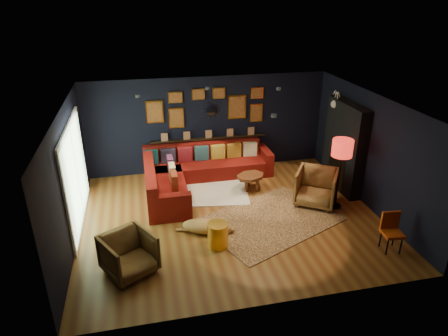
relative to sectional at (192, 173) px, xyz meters
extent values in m
plane|color=brown|center=(0.61, -1.81, -0.32)|extent=(6.50, 6.50, 0.00)
plane|color=black|center=(0.61, 0.94, 0.98)|extent=(6.50, 0.00, 6.50)
plane|color=black|center=(0.61, -4.56, 0.98)|extent=(6.50, 0.00, 6.50)
plane|color=black|center=(-2.64, -1.81, 0.98)|extent=(0.00, 5.50, 5.50)
plane|color=black|center=(3.86, -1.81, 0.98)|extent=(0.00, 5.50, 5.50)
plane|color=white|center=(0.61, -1.81, 2.28)|extent=(6.50, 6.50, 0.00)
cube|color=maroon|center=(0.41, 0.44, -0.11)|extent=(3.20, 0.95, 0.42)
cube|color=maroon|center=(0.41, 0.80, 0.31)|extent=(3.20, 0.24, 0.46)
cube|color=maroon|center=(2.11, 0.44, 0.00)|extent=(0.22, 0.95, 0.64)
cube|color=maroon|center=(-0.71, -0.66, -0.11)|extent=(0.95, 2.20, 0.42)
cube|color=maroon|center=(-1.07, -0.66, 0.31)|extent=(0.24, 2.20, 0.46)
cube|color=maroon|center=(-0.71, -1.66, 0.00)|extent=(0.95, 0.22, 0.64)
cube|color=#185360|center=(-0.99, 0.59, 0.30)|extent=(0.38, 0.14, 0.38)
cube|color=#302843|center=(-0.54, 0.59, 0.30)|extent=(0.38, 0.14, 0.38)
cube|color=maroon|center=(-0.09, 0.59, 0.30)|extent=(0.38, 0.14, 0.38)
cube|color=#295261|center=(0.36, 0.59, 0.30)|extent=(0.38, 0.14, 0.38)
cube|color=gold|center=(0.81, 0.59, 0.30)|extent=(0.38, 0.14, 0.38)
cube|color=olive|center=(1.26, 0.59, 0.30)|extent=(0.38, 0.14, 0.38)
cube|color=#C4BC96|center=(1.71, 0.59, 0.30)|extent=(0.38, 0.14, 0.38)
cube|color=#4F224A|center=(-0.53, 0.04, 0.30)|extent=(0.14, 0.38, 0.38)
cube|color=#D6B880|center=(-0.53, -0.46, 0.30)|extent=(0.14, 0.38, 0.38)
cube|color=maroon|center=(-0.53, -0.96, 0.30)|extent=(0.14, 0.38, 0.38)
cube|color=black|center=(0.61, 0.87, 0.60)|extent=(3.20, 0.12, 0.04)
cube|color=gold|center=(-0.79, 0.91, 1.43)|extent=(0.45, 0.03, 0.60)
cube|color=#A45D27|center=(-0.79, 0.89, 1.43)|extent=(0.38, 0.01, 0.51)
cube|color=gold|center=(-0.24, 0.91, 1.23)|extent=(0.40, 0.03, 0.55)
cube|color=#A45D27|center=(-0.24, 0.89, 1.23)|extent=(0.34, 0.01, 0.47)
cube|color=gold|center=(-0.24, 0.91, 1.78)|extent=(0.38, 0.03, 0.30)
cube|color=#A45D27|center=(-0.24, 0.89, 1.78)|extent=(0.32, 0.01, 0.25)
cube|color=gold|center=(1.41, 0.91, 1.43)|extent=(0.50, 0.03, 0.65)
cube|color=#A45D27|center=(1.41, 0.89, 1.43)|extent=(0.42, 0.01, 0.55)
cube|color=gold|center=(1.96, 0.91, 1.23)|extent=(0.35, 0.03, 0.50)
cube|color=#A45D27|center=(1.96, 0.89, 1.23)|extent=(0.30, 0.01, 0.42)
cube|color=gold|center=(1.96, 0.91, 1.78)|extent=(0.35, 0.03, 0.30)
cube|color=#A45D27|center=(1.96, 0.89, 1.78)|extent=(0.30, 0.01, 0.25)
cube|color=gold|center=(0.36, 0.91, 1.83)|extent=(0.35, 0.03, 0.30)
cube|color=#A45D27|center=(0.36, 0.89, 1.83)|extent=(0.30, 0.01, 0.25)
cube|color=gold|center=(0.91, 0.91, 1.83)|extent=(0.35, 0.03, 0.30)
cube|color=#A45D27|center=(0.91, 0.89, 1.83)|extent=(0.30, 0.01, 0.25)
cylinder|color=silver|center=(0.71, 0.91, 1.38)|extent=(0.28, 0.03, 0.28)
cone|color=gold|center=(0.93, 0.91, 1.38)|extent=(0.03, 0.16, 0.03)
cone|color=gold|center=(0.92, 0.91, 1.46)|extent=(0.04, 0.16, 0.04)
cone|color=gold|center=(0.87, 0.91, 1.53)|extent=(0.04, 0.16, 0.04)
cone|color=gold|center=(0.80, 0.91, 1.58)|extent=(0.04, 0.16, 0.04)
cone|color=gold|center=(0.71, 0.91, 1.60)|extent=(0.03, 0.16, 0.03)
cone|color=gold|center=(0.63, 0.91, 1.58)|extent=(0.04, 0.16, 0.04)
cone|color=gold|center=(0.56, 0.91, 1.53)|extent=(0.04, 0.16, 0.04)
cone|color=gold|center=(0.51, 0.91, 1.46)|extent=(0.04, 0.16, 0.04)
cone|color=gold|center=(0.49, 0.91, 1.38)|extent=(0.03, 0.16, 0.03)
cone|color=gold|center=(0.51, 0.91, 1.29)|extent=(0.04, 0.16, 0.04)
cone|color=gold|center=(0.56, 0.91, 1.22)|extent=(0.04, 0.16, 0.04)
cone|color=gold|center=(0.63, 0.91, 1.17)|extent=(0.04, 0.16, 0.04)
cone|color=gold|center=(0.71, 0.91, 1.16)|extent=(0.03, 0.16, 0.03)
cone|color=gold|center=(0.80, 0.91, 1.17)|extent=(0.04, 0.16, 0.04)
cone|color=gold|center=(0.87, 0.91, 1.22)|extent=(0.04, 0.16, 0.04)
cone|color=gold|center=(0.92, 0.91, 1.29)|extent=(0.04, 0.16, 0.04)
cube|color=black|center=(3.71, -0.91, 0.78)|extent=(0.30, 1.60, 2.20)
cube|color=black|center=(3.65, -0.91, 0.13)|extent=(0.20, 0.80, 0.90)
cone|color=white|center=(3.80, -0.41, 1.73)|extent=(0.35, 0.28, 0.28)
sphere|color=white|center=(3.58, -0.41, 1.73)|extent=(0.20, 0.20, 0.20)
cylinder|color=white|center=(3.60, -0.47, 1.90)|extent=(0.02, 0.10, 0.28)
cylinder|color=white|center=(3.60, -0.35, 1.90)|extent=(0.02, 0.10, 0.28)
cube|color=white|center=(-2.61, -1.21, 0.78)|extent=(0.04, 2.80, 2.20)
cube|color=#B3DEAA|center=(-2.58, -1.21, 0.78)|extent=(0.01, 2.60, 2.00)
cube|color=white|center=(-2.58, -1.21, 0.78)|extent=(0.02, 0.06, 2.00)
cylinder|color=black|center=(-1.19, -0.61, 2.24)|extent=(0.10, 0.10, 0.06)
cylinder|color=black|center=(0.41, -0.21, 2.24)|extent=(0.10, 0.10, 0.06)
cylinder|color=black|center=(2.01, -0.61, 2.24)|extent=(0.10, 0.10, 0.06)
cylinder|color=black|center=(1.21, -2.61, 2.24)|extent=(0.10, 0.10, 0.06)
cube|color=silver|center=(0.29, -0.51, -0.31)|extent=(2.25, 1.77, 0.03)
cube|color=tan|center=(1.41, -2.11, -0.31)|extent=(3.40, 3.00, 0.02)
cylinder|color=#632E15|center=(1.27, -0.73, -0.14)|extent=(0.09, 0.09, 0.30)
cylinder|color=#632E15|center=(1.55, -0.73, -0.14)|extent=(0.09, 0.09, 0.30)
cylinder|color=#632E15|center=(1.41, -0.40, -0.14)|extent=(0.09, 0.09, 0.30)
cylinder|color=maroon|center=(-0.69, -1.52, -0.13)|extent=(0.50, 0.50, 0.33)
imported|color=#C98B43|center=(-1.58, -3.24, 0.10)|extent=(1.09, 1.07, 0.84)
imported|color=#C98B43|center=(2.72, -1.60, 0.14)|extent=(1.22, 1.20, 0.93)
cylinder|color=gold|center=(0.11, -2.81, -0.07)|extent=(0.41, 0.41, 0.51)
cylinder|color=black|center=(3.21, -3.78, -0.13)|extent=(0.03, 0.03, 0.38)
cylinder|color=black|center=(3.49, -3.81, -0.13)|extent=(0.03, 0.03, 0.38)
cylinder|color=black|center=(3.24, -3.51, -0.13)|extent=(0.03, 0.03, 0.38)
cylinder|color=black|center=(3.51, -3.53, -0.13)|extent=(0.03, 0.03, 0.38)
cube|color=#D14812|center=(3.36, -3.66, 0.06)|extent=(0.40, 0.40, 0.06)
cube|color=#D14812|center=(3.38, -3.51, 0.27)|extent=(0.37, 0.08, 0.37)
cylinder|color=black|center=(3.11, -1.86, -0.30)|extent=(0.28, 0.28, 0.04)
cylinder|color=black|center=(3.11, -1.86, 0.39)|extent=(0.04, 0.04, 1.35)
cylinder|color=red|center=(3.11, -1.86, 1.16)|extent=(0.46, 0.46, 0.38)
camera|label=1|loc=(-1.18, -9.27, 4.36)|focal=32.00mm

